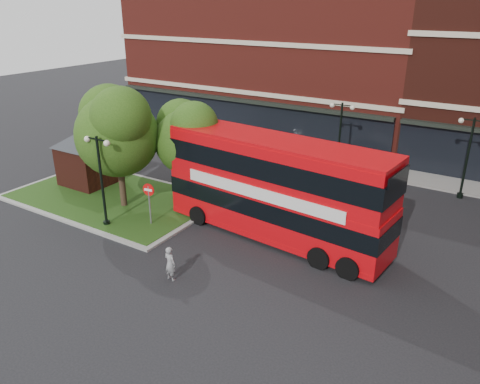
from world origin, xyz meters
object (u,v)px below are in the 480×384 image
Objects in this scene: bus at (276,182)px; woman at (170,264)px; car_silver at (271,145)px; car_white at (359,163)px.

bus is 6.64m from woman.
bus reaches higher than car_silver.
bus reaches higher than car_white.
car_silver is 0.96× the size of car_white.
car_white is (2.47, 17.43, -0.05)m from woman.
car_white is at bearing 92.73° from bus.
woman is at bearing -162.39° from car_silver.
woman reaches higher than car_white.
woman is 18.63m from car_silver.
bus is 2.78× the size of car_silver.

